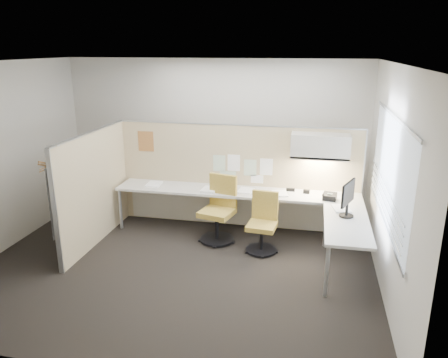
% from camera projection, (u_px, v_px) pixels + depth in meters
% --- Properties ---
extents(floor, '(5.50, 4.50, 0.01)m').
position_uv_depth(floor, '(179.00, 264.00, 6.29)').
color(floor, black).
rests_on(floor, ground).
extents(ceiling, '(5.50, 4.50, 0.01)m').
position_uv_depth(ceiling, '(172.00, 62.00, 5.47)').
color(ceiling, white).
rests_on(ceiling, wall_back).
extents(wall_back, '(5.50, 0.02, 2.80)m').
position_uv_depth(wall_back, '(214.00, 137.00, 7.98)').
color(wall_back, beige).
rests_on(wall_back, ground).
extents(wall_front, '(5.50, 0.02, 2.80)m').
position_uv_depth(wall_front, '(96.00, 239.00, 3.77)').
color(wall_front, beige).
rests_on(wall_front, ground).
extents(wall_right, '(0.02, 4.50, 2.80)m').
position_uv_depth(wall_right, '(391.00, 183.00, 5.34)').
color(wall_right, beige).
rests_on(wall_right, ground).
extents(window_pane, '(0.01, 2.80, 1.30)m').
position_uv_depth(window_pane, '(390.00, 171.00, 5.30)').
color(window_pane, '#95A2AD').
rests_on(window_pane, wall_right).
extents(partition_back, '(4.10, 0.06, 1.75)m').
position_uv_depth(partition_back, '(237.00, 176.00, 7.42)').
color(partition_back, tan).
rests_on(partition_back, floor).
extents(partition_left, '(0.06, 2.20, 1.75)m').
position_uv_depth(partition_left, '(95.00, 188.00, 6.80)').
color(partition_left, tan).
rests_on(partition_left, floor).
extents(desk, '(4.00, 2.07, 0.73)m').
position_uv_depth(desk, '(255.00, 202.00, 6.98)').
color(desk, beige).
rests_on(desk, floor).
extents(overhead_bin, '(0.90, 0.36, 0.38)m').
position_uv_depth(overhead_bin, '(320.00, 146.00, 6.77)').
color(overhead_bin, beige).
rests_on(overhead_bin, partition_back).
extents(task_light_strip, '(0.60, 0.06, 0.02)m').
position_uv_depth(task_light_strip, '(319.00, 159.00, 6.84)').
color(task_light_strip, '#FFEABF').
rests_on(task_light_strip, overhead_bin).
extents(pinned_papers, '(1.01, 0.00, 0.47)m').
position_uv_depth(pinned_papers, '(241.00, 168.00, 7.33)').
color(pinned_papers, '#8CBF8C').
rests_on(pinned_papers, partition_back).
extents(poster, '(0.28, 0.00, 0.35)m').
position_uv_depth(poster, '(146.00, 141.00, 7.55)').
color(poster, orange).
rests_on(poster, partition_back).
extents(chair_left, '(0.59, 0.60, 1.04)m').
position_uv_depth(chair_left, '(219.00, 211.00, 6.94)').
color(chair_left, black).
rests_on(chair_left, floor).
extents(chair_right, '(0.47, 0.48, 0.89)m').
position_uv_depth(chair_right, '(263.00, 224.00, 6.59)').
color(chair_right, black).
rests_on(chair_right, floor).
extents(monitor, '(0.20, 0.45, 0.50)m').
position_uv_depth(monitor, '(348.00, 197.00, 5.97)').
color(monitor, black).
rests_on(monitor, desk).
extents(phone, '(0.24, 0.23, 0.12)m').
position_uv_depth(phone, '(329.00, 197.00, 6.71)').
color(phone, black).
rests_on(phone, desk).
extents(stapler, '(0.14, 0.04, 0.05)m').
position_uv_depth(stapler, '(290.00, 190.00, 7.12)').
color(stapler, black).
rests_on(stapler, desk).
extents(tape_dispenser, '(0.11, 0.07, 0.06)m').
position_uv_depth(tape_dispenser, '(306.00, 192.00, 7.01)').
color(tape_dispenser, black).
rests_on(tape_dispenser, desk).
extents(coat_hook, '(0.18, 0.43, 1.31)m').
position_uv_depth(coat_hook, '(49.00, 172.00, 5.72)').
color(coat_hook, silver).
rests_on(coat_hook, partition_left).
extents(paper_stack_0, '(0.24, 0.31, 0.02)m').
position_uv_depth(paper_stack_0, '(154.00, 184.00, 7.44)').
color(paper_stack_0, white).
rests_on(paper_stack_0, desk).
extents(paper_stack_1, '(0.25, 0.32, 0.04)m').
position_uv_depth(paper_stack_1, '(209.00, 190.00, 7.12)').
color(paper_stack_1, white).
rests_on(paper_stack_1, desk).
extents(paper_stack_2, '(0.26, 0.32, 0.01)m').
position_uv_depth(paper_stack_2, '(246.00, 190.00, 7.14)').
color(paper_stack_2, white).
rests_on(paper_stack_2, desk).
extents(paper_stack_3, '(0.29, 0.34, 0.02)m').
position_uv_depth(paper_stack_3, '(280.00, 194.00, 6.97)').
color(paper_stack_3, white).
rests_on(paper_stack_3, desk).
extents(paper_stack_4, '(0.29, 0.34, 0.02)m').
position_uv_depth(paper_stack_4, '(341.00, 209.00, 6.33)').
color(paper_stack_4, white).
rests_on(paper_stack_4, desk).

